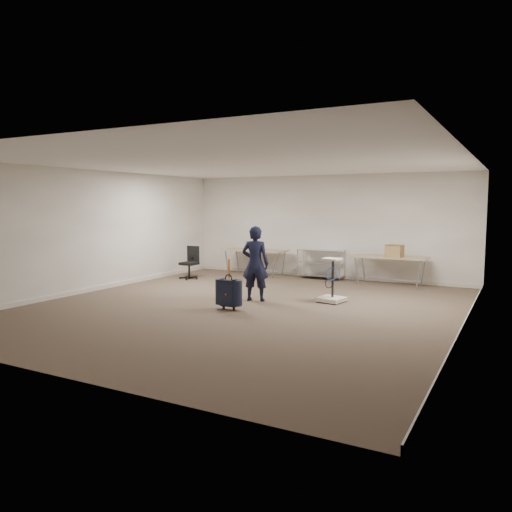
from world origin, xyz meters
The scene contains 10 objects.
ground centered at (0.00, 0.00, 0.00)m, with size 9.00×9.00×0.00m, color #4B3B2D.
room_shell centered at (0.00, 1.38, 0.05)m, with size 8.00×9.00×9.00m.
folding_table_left centered at (-1.90, 3.95, 0.68)m, with size 1.80×0.75×0.73m.
folding_table_right centered at (1.90, 3.95, 0.68)m, with size 1.80×0.75×0.73m.
wire_shelf centered at (0.00, 4.20, 0.44)m, with size 1.22×0.47×0.80m.
person centered at (-0.12, 0.67, 0.79)m, with size 0.57×0.38×1.57m, color black.
suitcase centered at (-0.15, -0.37, 0.33)m, with size 0.36×0.22×0.98m.
office_chair centered at (-3.15, 2.56, 0.27)m, with size 0.53×0.53×0.88m.
equipment_cart centered at (1.33, 1.28, 0.24)m, with size 0.58×0.58×0.91m.
cardboard_box centered at (2.01, 3.92, 0.88)m, with size 0.39×0.29×0.29m, color #9A7F48.
Camera 1 is at (4.76, -8.42, 2.03)m, focal length 35.00 mm.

